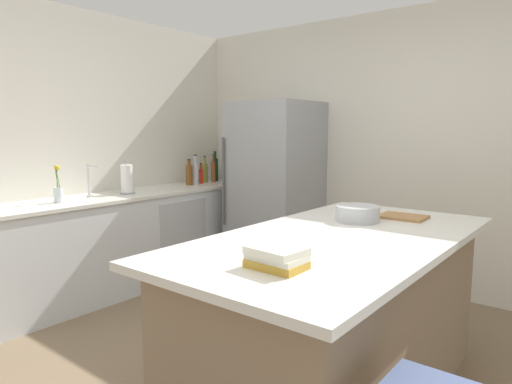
{
  "coord_description": "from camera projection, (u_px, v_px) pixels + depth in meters",
  "views": [
    {
      "loc": [
        1.51,
        -1.96,
        1.5
      ],
      "look_at": [
        -0.76,
        0.9,
        1.0
      ],
      "focal_mm": 31.78,
      "sensor_mm": 36.0,
      "label": 1
    }
  ],
  "objects": [
    {
      "name": "paper_towel_roll",
      "position": [
        127.0,
        180.0,
        4.26
      ],
      "size": [
        0.14,
        0.14,
        0.31
      ],
      "color": "gray",
      "rests_on": "counter_run_left"
    },
    {
      "name": "cookbook_stack",
      "position": [
        277.0,
        257.0,
        1.86
      ],
      "size": [
        0.24,
        0.19,
        0.09
      ],
      "color": "gold",
      "rests_on": "kitchen_island"
    },
    {
      "name": "wall_rear",
      "position": [
        410.0,
        152.0,
        4.22
      ],
      "size": [
        6.0,
        0.1,
        2.6
      ],
      "primitive_type": "cube",
      "color": "silver",
      "rests_on": "ground_plane"
    },
    {
      "name": "sink_faucet",
      "position": [
        90.0,
        180.0,
        4.03
      ],
      "size": [
        0.15,
        0.05,
        0.3
      ],
      "color": "silver",
      "rests_on": "counter_run_left"
    },
    {
      "name": "flower_vase",
      "position": [
        58.0,
        190.0,
        3.73
      ],
      "size": [
        0.07,
        0.07,
        0.31
      ],
      "color": "silver",
      "rests_on": "counter_run_left"
    },
    {
      "name": "vinegar_bottle",
      "position": [
        213.0,
        171.0,
        5.22
      ],
      "size": [
        0.05,
        0.05,
        0.32
      ],
      "color": "#994C23",
      "rests_on": "counter_run_left"
    },
    {
      "name": "wall_left",
      "position": [
        43.0,
        153.0,
        3.99
      ],
      "size": [
        0.1,
        6.0,
        2.6
      ],
      "primitive_type": "cube",
      "color": "silver",
      "rests_on": "ground_plane"
    },
    {
      "name": "hot_sauce_bottle",
      "position": [
        201.0,
        175.0,
        5.09
      ],
      "size": [
        0.05,
        0.05,
        0.23
      ],
      "color": "red",
      "rests_on": "counter_run_left"
    },
    {
      "name": "refrigerator",
      "position": [
        275.0,
        189.0,
        4.71
      ],
      "size": [
        0.8,
        0.79,
        1.78
      ],
      "color": "#93969B",
      "rests_on": "ground_plane"
    },
    {
      "name": "wine_bottle",
      "position": [
        215.0,
        169.0,
        5.32
      ],
      "size": [
        0.07,
        0.07,
        0.35
      ],
      "color": "#19381E",
      "rests_on": "counter_run_left"
    },
    {
      "name": "olive_oil_bottle",
      "position": [
        205.0,
        172.0,
        5.18
      ],
      "size": [
        0.06,
        0.06,
        0.3
      ],
      "color": "olive",
      "rests_on": "counter_run_left"
    },
    {
      "name": "counter_run_left",
      "position": [
        136.0,
        238.0,
        4.41
      ],
      "size": [
        0.64,
        2.86,
        0.91
      ],
      "color": "silver",
      "rests_on": "ground_plane"
    },
    {
      "name": "kitchen_island",
      "position": [
        337.0,
        317.0,
        2.51
      ],
      "size": [
        1.09,
        2.13,
        0.93
      ],
      "color": "#8E755B",
      "rests_on": "ground_plane"
    },
    {
      "name": "whiskey_bottle",
      "position": [
        189.0,
        174.0,
        4.94
      ],
      "size": [
        0.08,
        0.08,
        0.28
      ],
      "color": "brown",
      "rests_on": "counter_run_left"
    },
    {
      "name": "syrup_bottle",
      "position": [
        225.0,
        172.0,
        5.37
      ],
      "size": [
        0.06,
        0.06,
        0.27
      ],
      "color": "#5B3319",
      "rests_on": "counter_run_left"
    },
    {
      "name": "mixing_bowl",
      "position": [
        357.0,
        213.0,
        2.83
      ],
      "size": [
        0.27,
        0.27,
        0.1
      ],
      "color": "#B2B5BA",
      "rests_on": "kitchen_island"
    },
    {
      "name": "cutting_board",
      "position": [
        403.0,
        217.0,
        2.94
      ],
      "size": [
        0.29,
        0.23,
        0.02
      ],
      "color": "#9E7042",
      "rests_on": "kitchen_island"
    },
    {
      "name": "soda_bottle",
      "position": [
        195.0,
        173.0,
        5.01
      ],
      "size": [
        0.07,
        0.07,
        0.33
      ],
      "color": "silver",
      "rests_on": "counter_run_left"
    }
  ]
}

